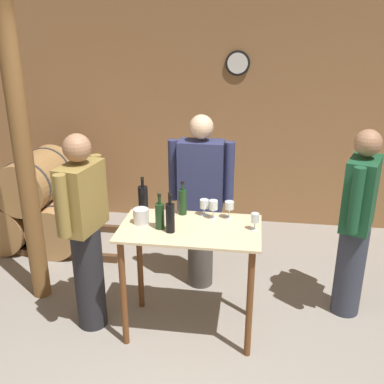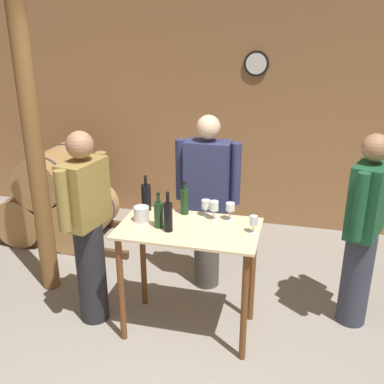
{
  "view_description": "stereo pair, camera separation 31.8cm",
  "coord_description": "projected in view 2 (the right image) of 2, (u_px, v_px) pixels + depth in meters",
  "views": [
    {
      "loc": [
        0.41,
        -2.29,
        2.41
      ],
      "look_at": [
        -0.04,
        0.87,
        1.18
      ],
      "focal_mm": 42.0,
      "sensor_mm": 36.0,
      "label": 1
    },
    {
      "loc": [
        0.73,
        -2.22,
        2.41
      ],
      "look_at": [
        -0.04,
        0.87,
        1.18
      ],
      "focal_mm": 42.0,
      "sensor_mm": 36.0,
      "label": 2
    }
  ],
  "objects": [
    {
      "name": "back_wall",
      "position": [
        239.0,
        115.0,
        5.3
      ],
      "size": [
        8.4,
        0.08,
        2.7
      ],
      "color": "#996B42",
      "rests_on": "ground_plane"
    },
    {
      "name": "barrel_rack",
      "position": [
        58.0,
        201.0,
        5.21
      ],
      "size": [
        1.97,
        0.87,
        1.06
      ],
      "color": "#4C331E",
      "rests_on": "ground_plane"
    },
    {
      "name": "tasting_table",
      "position": [
        189.0,
        250.0,
        3.48
      ],
      "size": [
        1.07,
        0.62,
        0.93
      ],
      "color": "beige",
      "rests_on": "ground_plane"
    },
    {
      "name": "wooden_post",
      "position": [
        34.0,
        151.0,
        3.86
      ],
      "size": [
        0.16,
        0.16,
        2.7
      ],
      "color": "brown",
      "rests_on": "ground_plane"
    },
    {
      "name": "wine_bottle_far_left",
      "position": [
        146.0,
        197.0,
        3.68
      ],
      "size": [
        0.08,
        0.08,
        0.3
      ],
      "color": "black",
      "rests_on": "tasting_table"
    },
    {
      "name": "wine_bottle_left",
      "position": [
        159.0,
        214.0,
        3.38
      ],
      "size": [
        0.07,
        0.07,
        0.28
      ],
      "color": "#193819",
      "rests_on": "tasting_table"
    },
    {
      "name": "wine_bottle_center",
      "position": [
        168.0,
        216.0,
        3.31
      ],
      "size": [
        0.07,
        0.07,
        0.31
      ],
      "color": "black",
      "rests_on": "tasting_table"
    },
    {
      "name": "wine_bottle_right",
      "position": [
        185.0,
        201.0,
        3.61
      ],
      "size": [
        0.07,
        0.07,
        0.28
      ],
      "color": "#193819",
      "rests_on": "tasting_table"
    },
    {
      "name": "wine_glass_near_left",
      "position": [
        206.0,
        205.0,
        3.58
      ],
      "size": [
        0.07,
        0.07,
        0.13
      ],
      "color": "silver",
      "rests_on": "tasting_table"
    },
    {
      "name": "wine_glass_near_center",
      "position": [
        214.0,
        206.0,
        3.51
      ],
      "size": [
        0.07,
        0.07,
        0.15
      ],
      "color": "silver",
      "rests_on": "tasting_table"
    },
    {
      "name": "wine_glass_near_right",
      "position": [
        230.0,
        207.0,
        3.5
      ],
      "size": [
        0.07,
        0.07,
        0.14
      ],
      "color": "silver",
      "rests_on": "tasting_table"
    },
    {
      "name": "wine_glass_far_side",
      "position": [
        254.0,
        221.0,
        3.29
      ],
      "size": [
        0.06,
        0.06,
        0.13
      ],
      "color": "silver",
      "rests_on": "tasting_table"
    },
    {
      "name": "ice_bucket",
      "position": [
        142.0,
        214.0,
        3.5
      ],
      "size": [
        0.12,
        0.12,
        0.12
      ],
      "color": "silver",
      "rests_on": "tasting_table"
    },
    {
      "name": "person_host",
      "position": [
        363.0,
        229.0,
        3.54
      ],
      "size": [
        0.34,
        0.56,
        1.63
      ],
      "color": "#333847",
      "rests_on": "ground_plane"
    },
    {
      "name": "person_visitor_with_scarf",
      "position": [
        207.0,
        200.0,
        4.07
      ],
      "size": [
        0.59,
        0.24,
        1.65
      ],
      "color": "#4C4742",
      "rests_on": "ground_plane"
    },
    {
      "name": "person_visitor_bearded",
      "position": [
        87.0,
        226.0,
        3.57
      ],
      "size": [
        0.29,
        0.58,
        1.64
      ],
      "color": "#232328",
      "rests_on": "ground_plane"
    }
  ]
}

